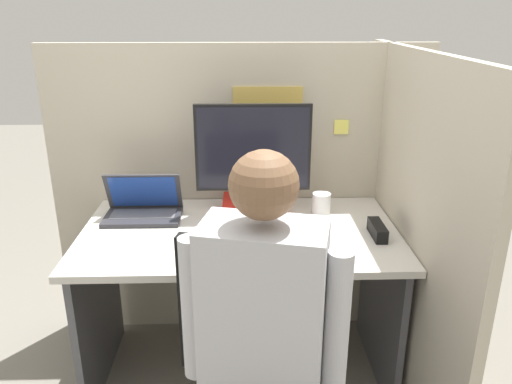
{
  "coord_description": "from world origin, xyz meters",
  "views": [
    {
      "loc": [
        0.01,
        -1.61,
        1.66
      ],
      "look_at": [
        0.07,
        0.19,
        1.0
      ],
      "focal_mm": 35.0,
      "sensor_mm": 36.0,
      "label": 1
    }
  ],
  "objects_px": {
    "monitor": "(253,152)",
    "coffee_mug": "(321,204)",
    "carrot_toy": "(286,248)",
    "person": "(269,356)",
    "laptop": "(143,209)",
    "paper_box": "(253,206)",
    "stapler": "(377,230)"
  },
  "relations": [
    {
      "from": "laptop",
      "to": "carrot_toy",
      "type": "relative_size",
      "value": 2.19
    },
    {
      "from": "carrot_toy",
      "to": "coffee_mug",
      "type": "distance_m",
      "value": 0.44
    },
    {
      "from": "stapler",
      "to": "person",
      "type": "height_order",
      "value": "person"
    },
    {
      "from": "paper_box",
      "to": "monitor",
      "type": "bearing_deg",
      "value": 90.0
    },
    {
      "from": "stapler",
      "to": "person",
      "type": "bearing_deg",
      "value": -122.86
    },
    {
      "from": "carrot_toy",
      "to": "person",
      "type": "distance_m",
      "value": 0.65
    },
    {
      "from": "monitor",
      "to": "coffee_mug",
      "type": "relative_size",
      "value": 5.07
    },
    {
      "from": "laptop",
      "to": "coffee_mug",
      "type": "xyz_separation_m",
      "value": [
        0.83,
        0.02,
        0.01
      ]
    },
    {
      "from": "monitor",
      "to": "carrot_toy",
      "type": "height_order",
      "value": "monitor"
    },
    {
      "from": "monitor",
      "to": "laptop",
      "type": "distance_m",
      "value": 0.57
    },
    {
      "from": "carrot_toy",
      "to": "person",
      "type": "relative_size",
      "value": 0.12
    },
    {
      "from": "coffee_mug",
      "to": "person",
      "type": "bearing_deg",
      "value": -106.35
    },
    {
      "from": "monitor",
      "to": "stapler",
      "type": "xyz_separation_m",
      "value": [
        0.52,
        -0.28,
        -0.27
      ]
    },
    {
      "from": "monitor",
      "to": "carrot_toy",
      "type": "bearing_deg",
      "value": -74.11
    },
    {
      "from": "carrot_toy",
      "to": "person",
      "type": "height_order",
      "value": "person"
    },
    {
      "from": "paper_box",
      "to": "person",
      "type": "xyz_separation_m",
      "value": [
        0.02,
        -1.06,
        -0.02
      ]
    },
    {
      "from": "stapler",
      "to": "carrot_toy",
      "type": "height_order",
      "value": "stapler"
    },
    {
      "from": "person",
      "to": "paper_box",
      "type": "bearing_deg",
      "value": 90.9
    },
    {
      "from": "paper_box",
      "to": "laptop",
      "type": "bearing_deg",
      "value": -175.17
    },
    {
      "from": "paper_box",
      "to": "coffee_mug",
      "type": "relative_size",
      "value": 2.74
    },
    {
      "from": "monitor",
      "to": "carrot_toy",
      "type": "distance_m",
      "value": 0.52
    },
    {
      "from": "monitor",
      "to": "carrot_toy",
      "type": "xyz_separation_m",
      "value": [
        0.12,
        -0.42,
        -0.28
      ]
    },
    {
      "from": "carrot_toy",
      "to": "coffee_mug",
      "type": "bearing_deg",
      "value": 62.78
    },
    {
      "from": "monitor",
      "to": "coffee_mug",
      "type": "distance_m",
      "value": 0.4
    },
    {
      "from": "carrot_toy",
      "to": "paper_box",
      "type": "bearing_deg",
      "value": 105.99
    },
    {
      "from": "carrot_toy",
      "to": "stapler",
      "type": "bearing_deg",
      "value": 19.09
    },
    {
      "from": "monitor",
      "to": "stapler",
      "type": "relative_size",
      "value": 3.18
    },
    {
      "from": "laptop",
      "to": "person",
      "type": "height_order",
      "value": "person"
    },
    {
      "from": "paper_box",
      "to": "person",
      "type": "height_order",
      "value": "person"
    },
    {
      "from": "monitor",
      "to": "laptop",
      "type": "relative_size",
      "value": 1.52
    },
    {
      "from": "laptop",
      "to": "carrot_toy",
      "type": "height_order",
      "value": "laptop"
    },
    {
      "from": "laptop",
      "to": "coffee_mug",
      "type": "height_order",
      "value": "laptop"
    }
  ]
}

